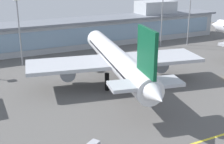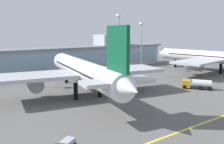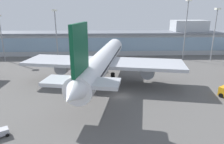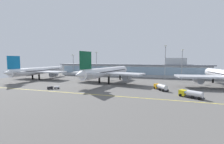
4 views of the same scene
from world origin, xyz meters
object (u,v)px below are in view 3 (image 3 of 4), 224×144
at_px(airliner_near_right, 103,61).
at_px(apron_light_mast_far_east, 215,26).
at_px(apron_light_mast_east, 56,27).
at_px(apron_light_mast_west, 1,30).
at_px(apron_light_mast_centre, 186,21).

height_order(airliner_near_right, apron_light_mast_far_east, apron_light_mast_far_east).
xyz_separation_m(apron_light_mast_east, apron_light_mast_far_east, (64.08, -1.53, 0.33)).
relative_size(airliner_near_right, apron_light_mast_east, 2.74).
xyz_separation_m(apron_light_mast_west, apron_light_mast_centre, (75.97, -0.81, 3.30)).
height_order(apron_light_mast_west, apron_light_mast_east, apron_light_mast_east).
relative_size(apron_light_mast_west, apron_light_mast_east, 0.90).
bearing_deg(apron_light_mast_centre, apron_light_mast_far_east, -14.07).
bearing_deg(apron_light_mast_far_east, apron_light_mast_west, 177.67).
distance_m(airliner_near_right, apron_light_mast_west, 51.50).
distance_m(apron_light_mast_east, apron_light_mast_far_east, 64.10).
xyz_separation_m(apron_light_mast_west, apron_light_mast_east, (22.79, -2.01, 1.16)).
relative_size(apron_light_mast_west, apron_light_mast_far_east, 0.88).
relative_size(apron_light_mast_east, apron_light_mast_far_east, 0.97).
height_order(apron_light_mast_east, apron_light_mast_far_east, apron_light_mast_far_east).
xyz_separation_m(airliner_near_right, apron_light_mast_centre, (34.32, 28.90, 9.22)).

